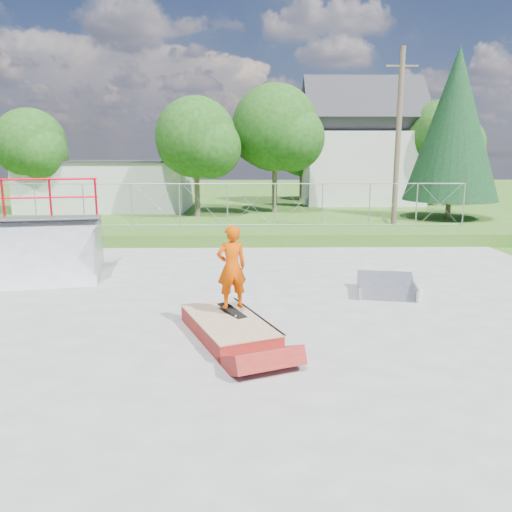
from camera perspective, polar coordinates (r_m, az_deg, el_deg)
The scene contains 19 objects.
ground at distance 11.03m, azimuth -5.30°, elevation -6.85°, with size 120.00×120.00×0.00m, color #32601B.
concrete_pad at distance 11.03m, azimuth -5.30°, elevation -6.76°, with size 20.00×16.00×0.04m, color gray.
grass_berm at distance 20.22m, azimuth -3.36°, elevation 2.33°, with size 24.00×3.00×0.50m, color #32601B.
grind_box at distance 9.73m, azimuth -3.18°, elevation -8.20°, with size 2.07×2.79×0.37m.
quarter_pipe at distance 14.94m, azimuth -22.97°, elevation 2.62°, with size 2.79×2.36×2.79m, color gray, non-canonical shape.
flat_bank_ramp at distance 12.93m, azimuth 14.66°, elevation -3.44°, with size 1.39×1.48×0.43m, color gray, non-canonical shape.
skateboard at distance 9.98m, azimuth -2.75°, elevation -6.29°, with size 0.22×0.80×0.02m, color black.
skater at distance 9.76m, azimuth -2.80°, elevation -1.68°, with size 0.60×0.39×1.65m, color #C94000.
concrete_stairs at distance 21.51m, azimuth -26.73°, elevation 2.08°, with size 1.50×1.60×0.80m, color gray, non-canonical shape.
chain_link_fence at distance 21.06m, azimuth -3.29°, elevation 5.86°, with size 20.00×0.06×1.80m, color #989CA1, non-canonical shape.
utility_building_flat at distance 33.68m, azimuth -16.38°, elevation 7.70°, with size 10.00×6.00×3.00m, color beige.
gable_house at distance 37.35m, azimuth 11.86°, elevation 11.83°, with size 8.40×6.08×8.94m.
utility_pole at distance 23.42m, azimuth 15.91°, elevation 12.39°, with size 0.24×0.24×8.00m, color brown.
tree_left_near at distance 28.40m, azimuth -6.40°, elevation 13.00°, with size 4.76×4.48×6.65m.
tree_center at distance 30.35m, azimuth 2.75°, elevation 14.10°, with size 5.44×5.12×7.60m.
tree_left_far at distance 32.80m, azimuth -24.11°, elevation 11.35°, with size 4.42×4.16×6.18m.
tree_right_far at distance 36.82m, azimuth 20.89°, elevation 12.45°, with size 5.10×4.80×7.12m.
tree_back_mid at distance 38.55m, azimuth 5.62°, elevation 11.70°, with size 4.08×3.84×5.70m.
conifer_tree at distance 29.67m, azimuth 21.75°, elevation 13.77°, with size 5.04×5.04×9.10m.
Camera 1 is at (0.82, -10.44, 3.47)m, focal length 35.00 mm.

